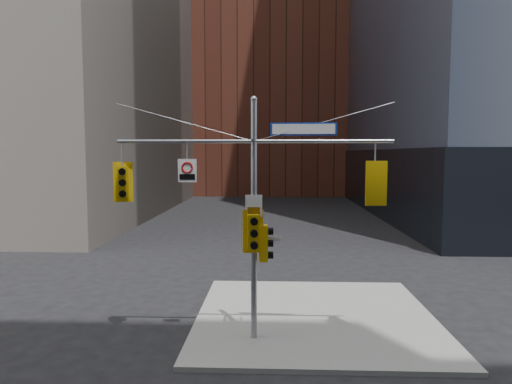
# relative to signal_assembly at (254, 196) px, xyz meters

# --- Properties ---
(ground) EXTENTS (160.00, 160.00, 0.00)m
(ground) POSITION_rel_signal_assembly_xyz_m (0.00, -1.99, -4.42)
(ground) COLOR black
(ground) RESTS_ON ground
(sidewalk_corner) EXTENTS (8.00, 8.00, 0.15)m
(sidewalk_corner) POSITION_rel_signal_assembly_xyz_m (2.00, 2.01, -4.34)
(sidewalk_corner) COLOR gray
(sidewalk_corner) RESTS_ON ground
(brick_midrise) EXTENTS (26.00, 20.00, 28.00)m
(brick_midrise) POSITION_rel_signal_assembly_xyz_m (0.00, 56.01, 9.58)
(brick_midrise) COLOR brown
(brick_midrise) RESTS_ON ground
(signal_assembly) EXTENTS (8.00, 0.80, 7.30)m
(signal_assembly) POSITION_rel_signal_assembly_xyz_m (0.00, 0.00, 0.00)
(signal_assembly) COLOR gray
(signal_assembly) RESTS_ON ground
(traffic_light_west_arm) EXTENTS (0.56, 0.53, 1.20)m
(traffic_light_west_arm) POSITION_rel_signal_assembly_xyz_m (-3.88, 0.01, 0.38)
(traffic_light_west_arm) COLOR gold
(traffic_light_west_arm) RESTS_ON ground
(traffic_light_east_arm) EXTENTS (0.61, 0.49, 1.28)m
(traffic_light_east_arm) POSITION_rel_signal_assembly_xyz_m (3.49, 0.00, 0.38)
(traffic_light_east_arm) COLOR gold
(traffic_light_east_arm) RESTS_ON ground
(traffic_light_pole_side) EXTENTS (0.43, 0.37, 1.07)m
(traffic_light_pole_side) POSITION_rel_signal_assembly_xyz_m (0.32, 0.01, -1.41)
(traffic_light_pole_side) COLOR gold
(traffic_light_pole_side) RESTS_ON ground
(traffic_light_pole_front) EXTENTS (0.61, 0.52, 1.27)m
(traffic_light_pole_front) POSITION_rel_signal_assembly_xyz_m (-0.00, -0.27, -1.03)
(traffic_light_pole_front) COLOR gold
(traffic_light_pole_front) RESTS_ON ground
(street_sign_blade) EXTENTS (1.91, 0.16, 0.37)m
(street_sign_blade) POSITION_rel_signal_assembly_xyz_m (1.43, 0.00, 1.93)
(street_sign_blade) COLOR navy
(street_sign_blade) RESTS_ON ground
(regulatory_sign_arm) EXTENTS (0.54, 0.07, 0.68)m
(regulatory_sign_arm) POSITION_rel_signal_assembly_xyz_m (-1.95, -0.02, 0.75)
(regulatory_sign_arm) COLOR silver
(regulatory_sign_arm) RESTS_ON ground
(regulatory_sign_pole) EXTENTS (0.49, 0.07, 0.65)m
(regulatory_sign_pole) POSITION_rel_signal_assembly_xyz_m (0.00, -0.12, -0.30)
(regulatory_sign_pole) COLOR silver
(regulatory_sign_pole) RESTS_ON ground
(street_blade_ew) EXTENTS (0.66, 0.08, 0.13)m
(street_blade_ew) POSITION_rel_signal_assembly_xyz_m (0.45, 0.01, -1.28)
(street_blade_ew) COLOR silver
(street_blade_ew) RESTS_ON ground
(street_blade_ns) EXTENTS (0.07, 0.70, 0.14)m
(street_blade_ns) POSITION_rel_signal_assembly_xyz_m (0.00, 0.46, -1.55)
(street_blade_ns) COLOR #145926
(street_blade_ns) RESTS_ON ground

